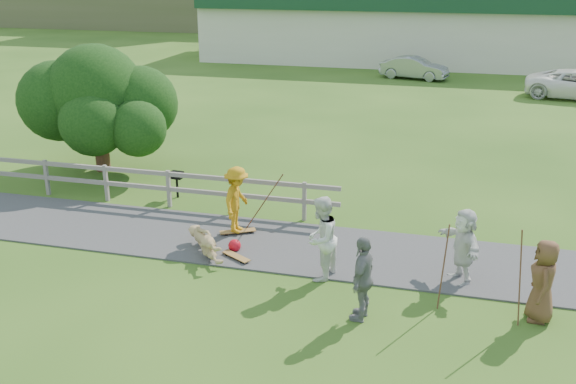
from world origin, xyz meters
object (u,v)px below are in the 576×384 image
tree (98,116)px  skater_rider (237,203)px  spectator_a (321,239)px  spectator_c (543,281)px  skater_fallen (206,242)px  bbq (177,185)px  spectator_b (363,278)px  car_silver (414,68)px  spectator_d (463,246)px

tree → skater_rider: bearing=-33.0°
spectator_a → skater_rider: bearing=-111.3°
spectator_c → skater_rider: bearing=-109.6°
skater_fallen → bbq: 4.22m
spectator_b → spectator_c: spectator_b is taller
spectator_a → car_silver: spectator_a is taller
spectator_c → tree: 14.86m
spectator_c → spectator_d: spectator_d is taller
spectator_d → bbq: (-8.28, 3.36, -0.45)m
spectator_a → spectator_c: (4.54, -0.62, -0.11)m
skater_rider → spectator_c: (7.12, -2.44, -0.02)m
spectator_d → skater_fallen: bearing=-116.9°
spectator_c → tree: (-13.34, 6.48, 1.04)m
skater_fallen → tree: size_ratio=0.35×
bbq → car_silver: bearing=81.6°
spectator_d → bbq: 8.95m
spectator_b → tree: size_ratio=0.35×
skater_fallen → spectator_a: size_ratio=0.92×
skater_rider → car_silver: size_ratio=0.43×
skater_fallen → spectator_d: size_ratio=1.04×
spectator_a → bbq: bearing=-113.6°
spectator_b → bbq: spectator_b is taller
spectator_b → spectator_c: 3.50m
spectator_a → spectator_d: size_ratio=1.12×
skater_rider → bbq: bearing=53.4°
tree → bbq: size_ratio=6.27×
spectator_b → spectator_a: bearing=-133.7°
tree → spectator_d: bearing=-23.7°
spectator_c → spectator_d: 1.98m
car_silver → skater_fallen: bearing=-173.5°
skater_fallen → car_silver: 26.52m
skater_fallen → tree: 8.10m
tree → spectator_b: bearing=-36.4°
spectator_c → bbq: 10.84m
tree → bbq: bearing=-27.4°
skater_fallen → spectator_a: (2.92, -0.49, 0.64)m
car_silver → bbq: 23.43m
skater_rider → car_silver: 25.16m
car_silver → bbq: bearing=179.9°
car_silver → tree: (-8.80, -20.99, 1.22)m
spectator_a → tree: tree is taller
spectator_a → bbq: 6.63m
spectator_b → tree: tree is taller
spectator_b → tree: (-9.94, 7.33, 1.00)m
spectator_d → skater_rider: bearing=-130.2°
skater_rider → spectator_d: (5.61, -1.17, -0.02)m
spectator_d → spectator_c: bearing=21.4°
spectator_a → spectator_d: 3.10m
spectator_b → spectator_d: spectator_b is taller
skater_rider → tree: 7.48m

